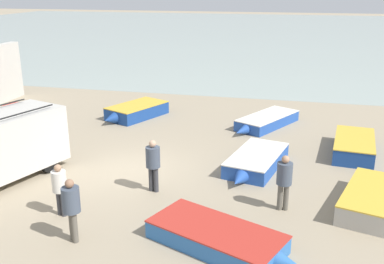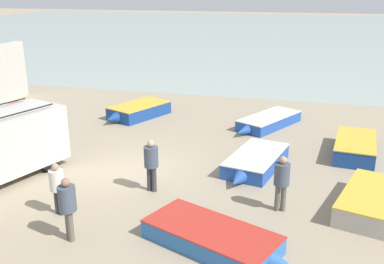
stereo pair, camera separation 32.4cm
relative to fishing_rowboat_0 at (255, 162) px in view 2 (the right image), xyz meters
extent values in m
plane|color=gray|center=(-4.50, -1.25, -0.28)|extent=(200.00, 200.00, 0.00)
cube|color=#99A89E|center=(-4.50, 50.75, -0.27)|extent=(120.00, 80.00, 0.01)
cylinder|color=black|center=(-7.38, -2.16, 0.05)|extent=(0.42, 0.70, 0.66)
cylinder|color=black|center=(-9.01, -1.62, 0.05)|extent=(0.42, 0.70, 0.66)
cylinder|color=black|center=(-7.95, -3.61, 2.17)|extent=(1.33, 3.93, 0.05)
cube|color=#234CA3|center=(0.02, 0.11, -0.02)|extent=(2.25, 3.53, 0.52)
cone|color=#234CA3|center=(-0.41, -1.84, -0.02)|extent=(0.64, 0.81, 0.49)
cube|color=silver|center=(0.02, 0.11, 0.17)|extent=(1.47, 0.51, 0.05)
cube|color=silver|center=(0.02, 0.11, 0.26)|extent=(2.27, 3.57, 0.04)
cube|color=#2D66AD|center=(-12.81, 3.51, -0.05)|extent=(2.18, 3.42, 0.47)
cone|color=#2D66AD|center=(-13.14, 5.42, -0.05)|extent=(0.56, 0.77, 0.44)
cube|color=#B22D23|center=(-12.81, 3.51, 0.12)|extent=(1.54, 0.46, 0.05)
cube|color=#B22D23|center=(-12.81, 3.51, 0.21)|extent=(2.21, 3.46, 0.04)
cube|color=navy|center=(3.74, 2.43, 0.04)|extent=(1.86, 3.42, 0.64)
cone|color=navy|center=(3.96, 4.42, 0.04)|extent=(0.68, 0.78, 0.60)
cube|color=gold|center=(3.74, 2.43, 0.29)|extent=(1.41, 0.35, 0.05)
cube|color=gold|center=(3.74, 2.43, 0.38)|extent=(1.88, 3.46, 0.04)
cube|color=#234CA3|center=(0.01, 5.50, -0.03)|extent=(2.96, 3.86, 0.49)
cone|color=#234CA3|center=(-1.02, 3.56, -0.03)|extent=(0.78, 0.92, 0.47)
cube|color=silver|center=(0.01, 5.50, 0.15)|extent=(1.27, 0.80, 0.05)
cube|color=silver|center=(0.01, 5.50, 0.23)|extent=(2.99, 3.89, 0.04)
cube|color=navy|center=(-6.73, 5.46, 0.03)|extent=(2.82, 3.52, 0.62)
cone|color=navy|center=(-7.51, 3.74, 0.03)|extent=(0.82, 0.86, 0.59)
cube|color=gold|center=(-6.73, 5.46, 0.28)|extent=(1.50, 0.82, 0.05)
cube|color=gold|center=(-6.73, 5.46, 0.36)|extent=(2.85, 3.56, 0.04)
cube|color=#ADA89E|center=(3.78, -2.42, 0.02)|extent=(2.35, 3.54, 0.60)
cone|color=#ADA89E|center=(4.35, -0.52, 0.02)|extent=(0.75, 0.85, 0.57)
cube|color=gold|center=(3.78, -2.42, 0.25)|extent=(1.36, 0.58, 0.05)
cube|color=gold|center=(3.78, -2.42, 0.34)|extent=(2.37, 3.57, 0.04)
cube|color=#2D66AD|center=(-0.49, -5.54, -0.04)|extent=(3.90, 2.86, 0.47)
cube|color=#B22D23|center=(-0.49, -5.54, 0.13)|extent=(0.76, 1.46, 0.05)
cube|color=#B22D23|center=(-0.49, -5.54, 0.22)|extent=(3.94, 2.89, 0.04)
cylinder|color=#5B564C|center=(-4.19, -6.27, 0.16)|extent=(0.16, 0.16, 0.88)
cylinder|color=#5B564C|center=(-4.33, -6.15, 0.16)|extent=(0.16, 0.16, 0.88)
cylinder|color=#424C5B|center=(-4.26, -6.21, 0.95)|extent=(0.48, 0.48, 0.69)
sphere|color=#8C664C|center=(-4.26, -6.21, 1.41)|extent=(0.24, 0.24, 0.24)
cylinder|color=#5B564C|center=(1.05, -3.12, 0.15)|extent=(0.16, 0.16, 0.86)
cylinder|color=#5B564C|center=(1.22, -3.09, 0.15)|extent=(0.16, 0.16, 0.86)
cylinder|color=#424C5B|center=(1.13, -3.11, 0.93)|extent=(0.47, 0.47, 0.68)
sphere|color=tan|center=(1.13, -3.11, 1.39)|extent=(0.23, 0.23, 0.23)
cylinder|color=#38383D|center=(-5.37, -4.99, 0.12)|extent=(0.15, 0.15, 0.80)
cylinder|color=#38383D|center=(-5.21, -5.04, 0.12)|extent=(0.15, 0.15, 0.80)
cylinder|color=silver|center=(-5.29, -5.01, 0.83)|extent=(0.43, 0.43, 0.63)
sphere|color=tan|center=(-5.29, -5.01, 1.26)|extent=(0.22, 0.22, 0.22)
cylinder|color=#38383D|center=(-3.21, -2.77, 0.16)|extent=(0.16, 0.16, 0.88)
cylinder|color=#38383D|center=(-3.03, -2.81, 0.16)|extent=(0.16, 0.16, 0.88)
cylinder|color=#424C5B|center=(-3.12, -2.79, 0.94)|extent=(0.47, 0.47, 0.69)
sphere|color=tan|center=(-3.12, -2.79, 1.41)|extent=(0.24, 0.24, 0.24)
camera|label=1|loc=(1.32, -15.81, 6.34)|focal=42.00mm
camera|label=2|loc=(1.64, -15.73, 6.34)|focal=42.00mm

